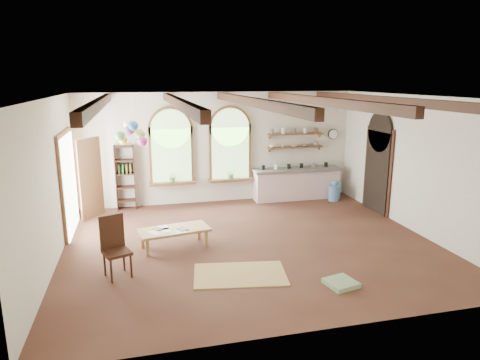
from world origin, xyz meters
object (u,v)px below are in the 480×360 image
object	(u,v)px
coffee_table	(174,231)
side_chair	(117,259)
balloon_cluster	(133,133)
kitchen_counter	(296,183)

from	to	relation	value
coffee_table	side_chair	xyz separation A→B (m)	(-1.15, -1.15, -0.04)
coffee_table	side_chair	world-z (taller)	side_chair
balloon_cluster	kitchen_counter	bearing A→B (deg)	19.06
balloon_cluster	side_chair	bearing A→B (deg)	-98.92
coffee_table	kitchen_counter	bearing A→B (deg)	37.49
side_chair	balloon_cluster	distance (m)	3.27
kitchen_counter	side_chair	distance (m)	6.61
kitchen_counter	coffee_table	distance (m)	4.99
kitchen_counter	balloon_cluster	world-z (taller)	balloon_cluster
balloon_cluster	coffee_table	bearing A→B (deg)	-61.94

